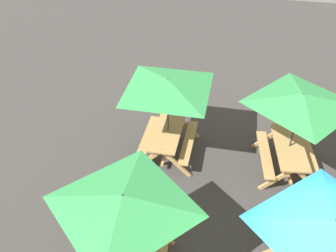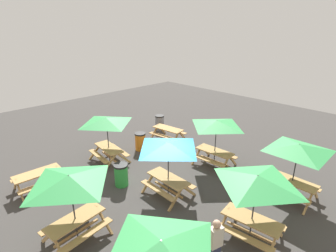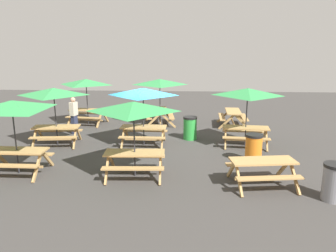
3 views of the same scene
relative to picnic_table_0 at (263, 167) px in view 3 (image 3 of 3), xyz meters
The scene contains 14 objects.
ground_plane 5.33m from the picnic_table_0, 46.93° to the right, with size 33.27×33.27×0.00m, color #3D3A38.
picnic_table_0 is the anchor object (origin of this frame).
picnic_table_1 7.52m from the picnic_table_0, ahead, with size 2.83×2.83×2.34m.
picnic_table_2 7.32m from the picnic_table_0, 91.00° to the right, with size 1.60×1.86×0.81m.
picnic_table_3 4.17m from the picnic_table_0, 92.58° to the right, with size 2.18×2.18×2.34m.
picnic_table_4 8.30m from the picnic_table_0, 25.86° to the right, with size 2.24×2.24×2.34m.
picnic_table_5 5.59m from the picnic_table_0, 44.23° to the right, with size 2.02×2.02×2.34m.
picnic_table_6 4.00m from the picnic_table_0, ahead, with size 2.10×2.10×2.34m.
picnic_table_7 8.39m from the picnic_table_0, 64.66° to the right, with size 2.22×2.22×2.34m.
picnic_table_8 10.32m from the picnic_table_0, 45.12° to the right, with size 2.26×2.26×2.34m.
trash_bin_green 5.14m from the picnic_table_0, 66.86° to the right, with size 0.59×0.59×0.98m.
trash_bin_gray 1.81m from the picnic_table_0, 153.27° to the left, with size 0.59×0.59×0.98m.
trash_bin_orange 1.98m from the picnic_table_0, 93.76° to the right, with size 0.59×0.59×0.98m.
person_standing 9.00m from the picnic_table_0, 36.34° to the right, with size 0.31×0.40×1.67m.
Camera 3 is at (-1.50, 12.68, 3.83)m, focal length 35.00 mm.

